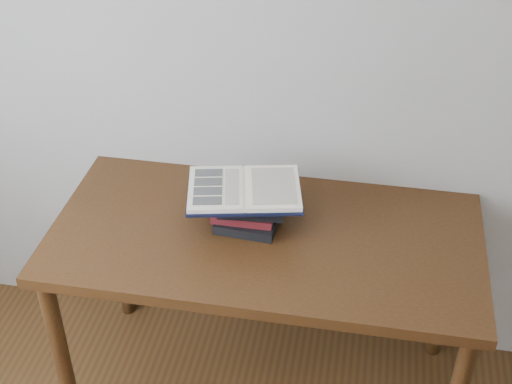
# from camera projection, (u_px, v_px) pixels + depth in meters

# --- Properties ---
(desk) EXTENTS (1.50, 0.75, 0.80)m
(desk) POSITION_uv_depth(u_px,v_px,m) (265.00, 254.00, 2.53)
(desk) COLOR #482612
(desk) RESTS_ON ground
(book_stack) EXTENTS (0.25, 0.21, 0.13)m
(book_stack) POSITION_uv_depth(u_px,v_px,m) (248.00, 209.00, 2.48)
(book_stack) COLOR black
(book_stack) RESTS_ON desk
(open_book) EXTENTS (0.44, 0.35, 0.03)m
(open_book) POSITION_uv_depth(u_px,v_px,m) (244.00, 190.00, 2.44)
(open_book) COLOR black
(open_book) RESTS_ON book_stack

